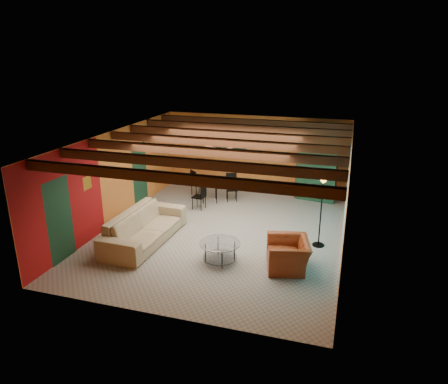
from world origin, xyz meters
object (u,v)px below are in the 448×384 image
(sofa, at_px, (145,227))
(armchair, at_px, (288,254))
(potted_plant, at_px, (320,127))
(armoire, at_px, (317,167))
(vase, at_px, (209,172))
(floor_lamp, at_px, (321,211))
(coffee_table, at_px, (220,252))
(dining_table, at_px, (209,188))

(sofa, relative_size, armchair, 2.67)
(sofa, height_order, potted_plant, potted_plant)
(armchair, xyz_separation_m, potted_plant, (0.14, 5.12, 2.11))
(armoire, bearing_deg, vase, -148.56)
(floor_lamp, relative_size, vase, 10.46)
(coffee_table, distance_m, vase, 4.32)
(sofa, xyz_separation_m, coffee_table, (2.24, -0.48, -0.17))
(dining_table, height_order, floor_lamp, floor_lamp)
(vase, bearing_deg, coffee_table, -67.64)
(dining_table, xyz_separation_m, armoire, (3.37, 1.36, 0.65))
(sofa, xyz_separation_m, armchair, (3.86, -0.30, -0.07))
(sofa, distance_m, potted_plant, 6.58)
(coffee_table, distance_m, potted_plant, 5.99)
(coffee_table, height_order, vase, vase)
(armchair, xyz_separation_m, dining_table, (-3.23, 3.76, 0.12))
(floor_lamp, bearing_deg, sofa, -165.93)
(coffee_table, bearing_deg, floor_lamp, 35.84)
(vase, bearing_deg, sofa, -100.28)
(floor_lamp, distance_m, potted_plant, 4.01)
(sofa, bearing_deg, armoire, -38.03)
(sofa, relative_size, coffee_table, 2.91)
(armoire, height_order, vase, armoire)
(armoire, bearing_deg, potted_plant, 0.00)
(floor_lamp, height_order, potted_plant, potted_plant)
(armchair, distance_m, floor_lamp, 1.65)
(coffee_table, distance_m, floor_lamp, 2.81)
(armchair, height_order, floor_lamp, floor_lamp)
(vase, bearing_deg, dining_table, 0.00)
(dining_table, bearing_deg, armchair, -49.33)
(sofa, relative_size, dining_table, 1.60)
(coffee_table, bearing_deg, dining_table, 112.36)
(dining_table, height_order, potted_plant, potted_plant)
(dining_table, height_order, vase, vase)
(dining_table, relative_size, floor_lamp, 0.94)
(sofa, bearing_deg, dining_table, -8.61)
(armchair, bearing_deg, coffee_table, -98.10)
(armoire, height_order, potted_plant, potted_plant)
(floor_lamp, distance_m, vase, 4.48)
(dining_table, distance_m, potted_plant, 4.14)
(sofa, relative_size, vase, 15.69)
(armchair, distance_m, vase, 5.00)
(floor_lamp, bearing_deg, armchair, -112.59)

